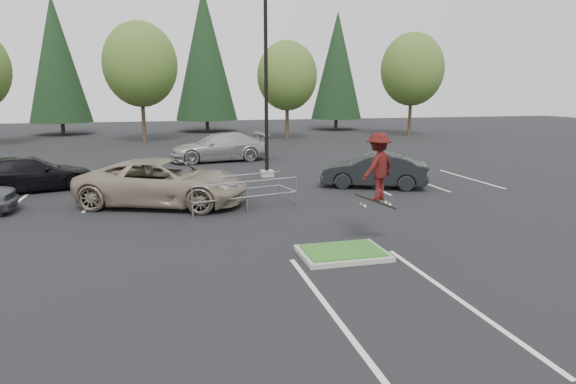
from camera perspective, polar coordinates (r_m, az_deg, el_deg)
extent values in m
plane|color=black|center=(12.57, 6.48, -7.49)|extent=(120.00, 120.00, 0.00)
cube|color=gray|center=(12.55, 6.49, -7.23)|extent=(2.20, 1.60, 0.12)
cube|color=#24591C|center=(12.53, 6.50, -6.91)|extent=(1.95, 1.35, 0.05)
cube|color=silver|center=(20.50, -14.58, -0.20)|extent=(0.12, 5.20, 0.01)
cube|color=silver|center=(20.71, -22.06, -0.57)|extent=(0.12, 5.20, 0.01)
cube|color=silver|center=(21.27, -29.27, -0.92)|extent=(0.12, 5.20, 0.01)
cube|color=silver|center=(22.29, 9.20, 0.98)|extent=(0.12, 5.20, 0.01)
cube|color=silver|center=(23.49, 15.27, 1.27)|extent=(0.12, 5.20, 0.01)
cube|color=silver|center=(24.91, 20.69, 1.51)|extent=(0.12, 5.20, 0.01)
cube|color=silver|center=(9.53, 5.17, -13.96)|extent=(0.12, 6.00, 0.01)
cube|color=silver|center=(10.67, 19.29, -11.71)|extent=(0.12, 6.00, 0.01)
cube|color=gray|center=(23.90, -2.52, 2.21)|extent=(0.60, 0.60, 0.30)
cylinder|color=black|center=(23.58, -2.63, 13.91)|extent=(0.18, 0.18, 10.00)
cylinder|color=#38281C|center=(41.69, -16.73, 8.06)|extent=(0.32, 0.32, 3.50)
ellipsoid|color=#376625|center=(41.67, -17.11, 14.25)|extent=(5.89, 5.89, 6.77)
sphere|color=#376625|center=(41.32, -16.22, 13.30)|extent=(3.68, 3.68, 3.68)
sphere|color=#376625|center=(42.07, -17.74, 13.43)|extent=(4.05, 4.05, 4.05)
cylinder|color=#38281C|center=(42.23, -0.11, 8.28)|extent=(0.32, 0.32, 3.04)
ellipsoid|color=#376625|center=(42.17, -0.11, 13.61)|extent=(5.12, 5.12, 5.89)
sphere|color=#376625|center=(42.01, 0.81, 12.74)|extent=(3.20, 3.20, 3.20)
sphere|color=#376625|center=(42.42, -0.92, 12.95)|extent=(3.52, 3.52, 3.52)
cylinder|color=#38281C|center=(47.05, 14.22, 8.52)|extent=(0.32, 0.32, 3.42)
ellipsoid|color=#376625|center=(47.03, 14.50, 13.89)|extent=(5.76, 5.76, 6.62)
sphere|color=#376625|center=(47.03, 15.30, 12.97)|extent=(3.60, 3.60, 3.60)
sphere|color=#376625|center=(47.13, 13.68, 13.27)|extent=(3.96, 3.96, 3.96)
cylinder|color=#38281C|center=(52.12, -25.12, 6.84)|extent=(0.36, 0.36, 1.20)
cone|color=black|center=(52.09, -25.76, 13.97)|extent=(5.72, 5.72, 11.80)
cylinder|color=#38281C|center=(51.88, -9.54, 7.77)|extent=(0.36, 0.36, 1.20)
cone|color=black|center=(51.89, -9.82, 15.78)|extent=(6.38, 6.38, 13.30)
cylinder|color=#38281C|center=(53.89, 5.70, 8.02)|extent=(0.36, 0.36, 1.20)
cone|color=black|center=(53.84, 5.84, 14.67)|extent=(5.50, 5.50, 11.30)
cylinder|color=#96989E|center=(16.13, -11.27, -1.22)|extent=(0.06, 0.06, 1.13)
cylinder|color=#96989E|center=(17.41, -12.60, -0.32)|extent=(0.06, 0.06, 1.13)
cylinder|color=#96989E|center=(16.78, -4.87, -0.53)|extent=(0.06, 0.06, 1.13)
cylinder|color=#96989E|center=(18.02, -6.60, 0.30)|extent=(0.06, 0.06, 1.13)
cylinder|color=#96989E|center=(17.62, 0.98, 0.12)|extent=(0.06, 0.06, 1.13)
cylinder|color=#96989E|center=(18.81, -1.05, 0.86)|extent=(0.06, 0.06, 1.13)
cylinder|color=#96989E|center=(16.78, -4.87, -0.61)|extent=(3.81, 0.99, 0.05)
cylinder|color=#96989E|center=(16.67, -4.90, 1.20)|extent=(3.81, 0.99, 0.05)
cylinder|color=#96989E|center=(18.02, -6.60, 0.22)|extent=(3.81, 0.99, 0.05)
cylinder|color=#96989E|center=(17.92, -6.64, 1.91)|extent=(3.81, 0.99, 0.05)
cube|color=#96989E|center=(17.16, -7.59, 0.17)|extent=(0.93, 0.70, 0.47)
cube|color=black|center=(13.33, 10.35, -1.12)|extent=(1.16, 0.44, 0.48)
cylinder|color=beige|center=(13.09, 9.09, -1.62)|extent=(0.07, 0.04, 0.07)
cylinder|color=beige|center=(13.31, 8.68, -1.38)|extent=(0.07, 0.04, 0.07)
cylinder|color=beige|center=(13.39, 11.98, -1.42)|extent=(0.07, 0.04, 0.07)
cylinder|color=beige|center=(13.61, 11.53, -1.20)|extent=(0.07, 0.04, 0.07)
imported|color=maroon|center=(13.15, 10.50, 2.99)|extent=(1.37, 1.19, 1.84)
imported|color=gray|center=(18.38, -14.73, 1.14)|extent=(6.77, 4.88, 1.71)
imported|color=black|center=(23.03, -28.47, 1.89)|extent=(5.46, 3.54, 1.47)
imported|color=black|center=(21.43, 10.13, 2.55)|extent=(4.81, 3.32, 1.50)
imported|color=#A9A8A3|center=(29.43, -8.11, 5.29)|extent=(6.07, 3.07, 1.69)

